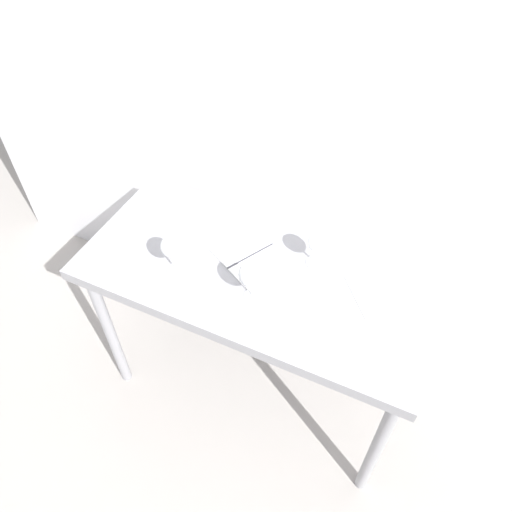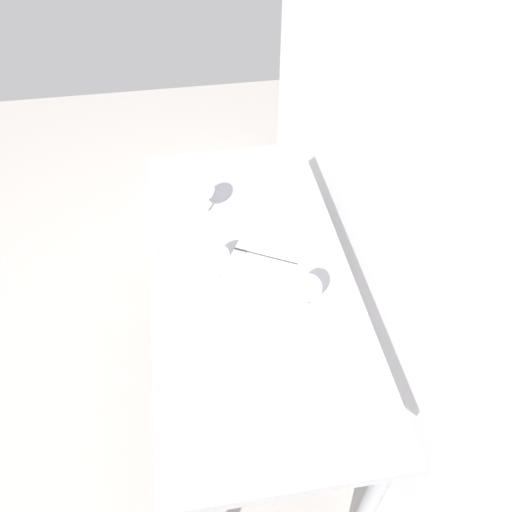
{
  "view_description": "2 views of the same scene",
  "coord_description": "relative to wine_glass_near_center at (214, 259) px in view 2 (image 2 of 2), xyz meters",
  "views": [
    {
      "loc": [
        0.53,
        -1.14,
        2.34
      ],
      "look_at": [
        0.0,
        -0.02,
        1.0
      ],
      "focal_mm": 34.31,
      "sensor_mm": 36.0,
      "label": 1
    },
    {
      "loc": [
        1.09,
        -0.16,
        2.13
      ],
      "look_at": [
        0.03,
        0.01,
        1.01
      ],
      "focal_mm": 35.26,
      "sensor_mm": 36.0,
      "label": 2
    }
  ],
  "objects": [
    {
      "name": "ground_plane",
      "position": [
        -0.04,
        0.12,
        -1.02
      ],
      "size": [
        6.0,
        6.0,
        0.0
      ],
      "primitive_type": "plane",
      "color": "#A09B96"
    },
    {
      "name": "wine_glass_near_center",
      "position": [
        0.0,
        0.0,
        0.0
      ],
      "size": [
        0.1,
        0.1,
        0.17
      ],
      "color": "white",
      "rests_on": "steel_counter"
    },
    {
      "name": "wine_glass_near_left",
      "position": [
        -0.33,
        -0.01,
        0.01
      ],
      "size": [
        0.09,
        0.09,
        0.18
      ],
      "color": "white",
      "rests_on": "steel_counter"
    },
    {
      "name": "back_wall",
      "position": [
        -0.04,
        0.61,
        0.28
      ],
      "size": [
        3.8,
        0.04,
        2.6
      ],
      "primitive_type": "cube",
      "color": "silver",
      "rests_on": "ground_plane"
    },
    {
      "name": "open_notebook",
      "position": [
        -0.09,
        0.17,
        -0.12
      ],
      "size": [
        0.38,
        0.35,
        0.01
      ],
      "rotation": [
        0.0,
        0.0,
        -0.5
      ],
      "color": "white",
      "rests_on": "steel_counter"
    },
    {
      "name": "steel_counter",
      "position": [
        -0.04,
        0.12,
        -0.23
      ],
      "size": [
        1.4,
        0.65,
        0.9
      ],
      "color": "gray",
      "rests_on": "ground_plane"
    },
    {
      "name": "wine_glass_far_right",
      "position": [
        0.16,
        0.26,
        -0.01
      ],
      "size": [
        0.08,
        0.08,
        0.16
      ],
      "color": "white",
      "rests_on": "steel_counter"
    },
    {
      "name": "tasting_sheet_upper",
      "position": [
        0.41,
        0.2,
        -0.12
      ],
      "size": [
        0.26,
        0.27,
        0.0
      ],
      "primitive_type": "cube",
      "rotation": [
        0.0,
        0.0,
        0.69
      ],
      "color": "white",
      "rests_on": "steel_counter"
    },
    {
      "name": "tasting_sheet_lower",
      "position": [
        -0.42,
        0.25,
        -0.12
      ],
      "size": [
        0.24,
        0.27,
        0.0
      ],
      "primitive_type": "cube",
      "rotation": [
        0.0,
        0.0,
        -0.39
      ],
      "color": "white",
      "rests_on": "steel_counter"
    }
  ]
}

